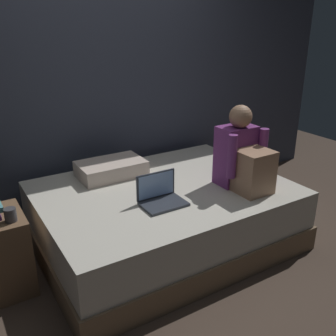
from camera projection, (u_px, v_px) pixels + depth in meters
The scene contains 7 objects.
ground_plane at pixel (162, 267), 2.90m from camera, with size 8.00×8.00×0.00m, color #47382D.
wall_back at pixel (92, 70), 3.36m from camera, with size 5.60×0.10×2.70m, color #383D4C.
bed at pixel (164, 215), 3.15m from camera, with size 2.00×1.50×0.51m.
person_sitting at pixel (243, 157), 2.98m from camera, with size 0.39×0.44×0.66m.
laptop at pixel (160, 196), 2.77m from camera, with size 0.32×0.23×0.22m.
pillow at pixel (111, 168), 3.26m from camera, with size 0.56×0.36×0.13m, color beige.
mug at pixel (10, 215), 2.41m from camera, with size 0.08×0.08×0.09m, color #3D3D42.
Camera 1 is at (-1.23, -2.09, 1.77)m, focal length 40.39 mm.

